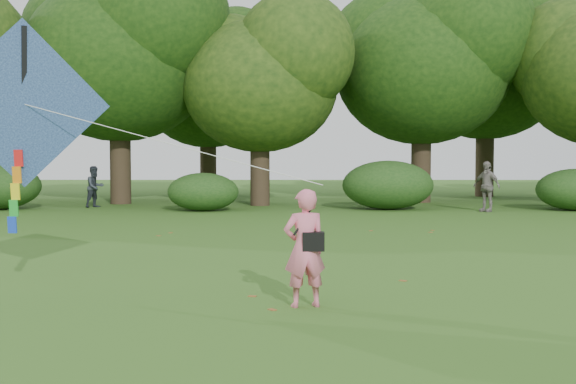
{
  "coord_description": "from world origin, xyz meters",
  "views": [
    {
      "loc": [
        -0.71,
        -9.73,
        2.11
      ],
      "look_at": [
        -0.76,
        2.0,
        1.5
      ],
      "focal_mm": 45.0,
      "sensor_mm": 36.0,
      "label": 1
    }
  ],
  "objects_px": {
    "man_kite_flyer": "(305,248)",
    "bystander_right": "(486,186)",
    "bystander_left": "(95,187)",
    "flying_kite": "(24,107)"
  },
  "relations": [
    {
      "from": "flying_kite",
      "to": "bystander_right",
      "type": "bearing_deg",
      "value": 53.65
    },
    {
      "from": "man_kite_flyer",
      "to": "flying_kite",
      "type": "height_order",
      "value": "flying_kite"
    },
    {
      "from": "man_kite_flyer",
      "to": "bystander_right",
      "type": "relative_size",
      "value": 0.88
    },
    {
      "from": "bystander_left",
      "to": "flying_kite",
      "type": "distance_m",
      "value": 17.92
    },
    {
      "from": "man_kite_flyer",
      "to": "bystander_right",
      "type": "xyz_separation_m",
      "value": [
        7.01,
        16.62,
        0.11
      ]
    },
    {
      "from": "bystander_left",
      "to": "bystander_right",
      "type": "distance_m",
      "value": 15.14
    },
    {
      "from": "bystander_left",
      "to": "bystander_right",
      "type": "height_order",
      "value": "bystander_right"
    },
    {
      "from": "man_kite_flyer",
      "to": "bystander_right",
      "type": "bearing_deg",
      "value": -127.79
    },
    {
      "from": "bystander_left",
      "to": "man_kite_flyer",
      "type": "bearing_deg",
      "value": -117.81
    },
    {
      "from": "bystander_left",
      "to": "flying_kite",
      "type": "height_order",
      "value": "flying_kite"
    }
  ]
}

